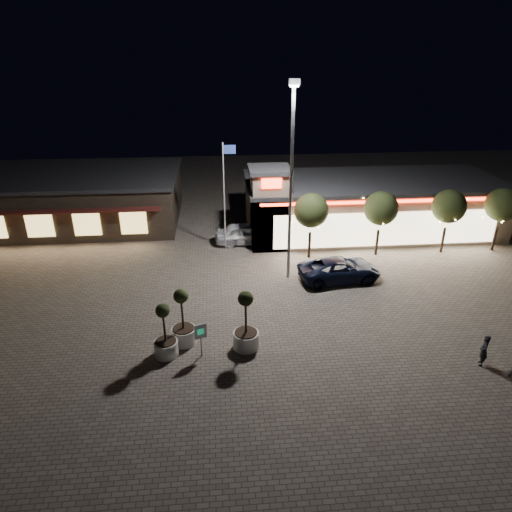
{
  "coord_description": "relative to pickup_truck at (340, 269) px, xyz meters",
  "views": [
    {
      "loc": [
        -2.5,
        -18.69,
        14.07
      ],
      "look_at": [
        -0.31,
        6.0,
        2.56
      ],
      "focal_mm": 32.0,
      "sensor_mm": 36.0,
      "label": 1
    }
  ],
  "objects": [
    {
      "name": "ground",
      "position": [
        -5.29,
        -7.34,
        -0.75
      ],
      "size": [
        90.0,
        90.0,
        0.0
      ],
      "primitive_type": "plane",
      "color": "#696055",
      "rests_on": "ground"
    },
    {
      "name": "retail_building",
      "position": [
        4.22,
        8.48,
        1.46
      ],
      "size": [
        20.4,
        8.4,
        6.1
      ],
      "color": "gray",
      "rests_on": "ground"
    },
    {
      "name": "restaurant_building",
      "position": [
        -19.29,
        12.64,
        1.41
      ],
      "size": [
        16.4,
        11.0,
        4.3
      ],
      "color": "#382D23",
      "rests_on": "ground"
    },
    {
      "name": "floodlight_pole",
      "position": [
        -3.29,
        0.66,
        6.27
      ],
      "size": [
        0.6,
        0.4,
        12.38
      ],
      "color": "gray",
      "rests_on": "ground"
    },
    {
      "name": "flagpole",
      "position": [
        -7.19,
        5.66,
        4.0
      ],
      "size": [
        0.95,
        0.1,
        8.0
      ],
      "color": "white",
      "rests_on": "ground"
    },
    {
      "name": "string_tree_a",
      "position": [
        -1.29,
        3.66,
        2.81
      ],
      "size": [
        2.42,
        2.42,
        4.79
      ],
      "color": "#332319",
      "rests_on": "ground"
    },
    {
      "name": "string_tree_b",
      "position": [
        3.71,
        3.66,
        2.81
      ],
      "size": [
        2.42,
        2.42,
        4.79
      ],
      "color": "#332319",
      "rests_on": "ground"
    },
    {
      "name": "string_tree_c",
      "position": [
        8.71,
        3.66,
        2.81
      ],
      "size": [
        2.42,
        2.42,
        4.79
      ],
      "color": "#332319",
      "rests_on": "ground"
    },
    {
      "name": "string_tree_d",
      "position": [
        12.71,
        3.66,
        2.81
      ],
      "size": [
        2.42,
        2.42,
        4.79
      ],
      "color": "#332319",
      "rests_on": "ground"
    },
    {
      "name": "pickup_truck",
      "position": [
        0.0,
        0.0,
        0.0
      ],
      "size": [
        5.63,
        3.09,
        1.5
      ],
      "primitive_type": "imported",
      "rotation": [
        0.0,
        0.0,
        1.69
      ],
      "color": "black",
      "rests_on": "ground"
    },
    {
      "name": "white_sedan",
      "position": [
        -5.71,
        6.66,
        0.05
      ],
      "size": [
        4.8,
        2.17,
        1.6
      ],
      "primitive_type": "imported",
      "rotation": [
        0.0,
        0.0,
        1.63
      ],
      "color": "white",
      "rests_on": "ground"
    },
    {
      "name": "pedestrian",
      "position": [
        4.62,
        -9.23,
        0.07
      ],
      "size": [
        0.59,
        0.7,
        1.63
      ],
      "primitive_type": "imported",
      "rotation": [
        0.0,
        0.0,
        -1.97
      ],
      "color": "black",
      "rests_on": "ground"
    },
    {
      "name": "dog",
      "position": [
        5.47,
        -10.27,
        -0.47
      ],
      "size": [
        0.52,
        0.28,
        0.28
      ],
      "color": "#59514C",
      "rests_on": "ground"
    },
    {
      "name": "planter_left",
      "position": [
        -9.77,
        -6.17,
        0.23
      ],
      "size": [
        1.28,
        1.28,
        3.16
      ],
      "color": "white",
      "rests_on": "ground"
    },
    {
      "name": "planter_mid",
      "position": [
        -10.59,
        -7.13,
        0.16
      ],
      "size": [
        1.19,
        1.19,
        2.92
      ],
      "color": "white",
      "rests_on": "ground"
    },
    {
      "name": "planter_right",
      "position": [
        -6.6,
        -6.84,
        0.26
      ],
      "size": [
        1.32,
        1.32,
        3.25
      ],
      "color": "white",
      "rests_on": "ground"
    },
    {
      "name": "valet_sign",
      "position": [
        -8.84,
        -7.37,
        0.55
      ],
      "size": [
        0.6,
        0.24,
        1.85
      ],
      "color": "gray",
      "rests_on": "ground"
    }
  ]
}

